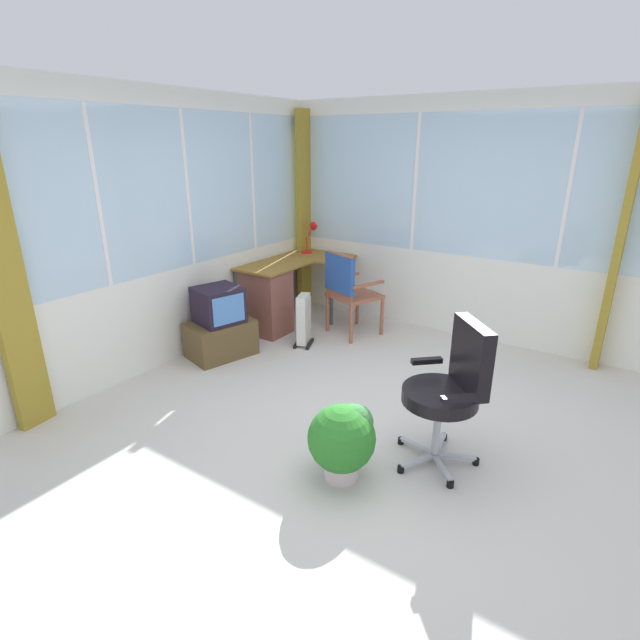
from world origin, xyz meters
TOP-DOWN VIEW (x-y plane):
  - ground at (0.00, 0.00)m, footprint 5.73×5.61m
  - north_window_panel at (0.00, 2.34)m, footprint 4.73×0.07m
  - east_window_panel at (2.39, 0.00)m, footprint 0.07×4.61m
  - curtain_north_left at (-1.30, 2.26)m, footprint 0.28×0.11m
  - curtain_corner at (2.26, 2.21)m, footprint 0.27×0.08m
  - curtain_east_far at (2.31, -1.27)m, footprint 0.27×0.08m
  - desk at (1.27, 2.00)m, footprint 1.38×0.82m
  - desk_lamp at (2.17, 2.00)m, footprint 0.23×0.20m
  - tv_remote at (2.05, 1.53)m, footprint 0.06×0.15m
  - wooden_armchair at (1.61, 1.19)m, footprint 0.63×0.62m
  - office_chair at (0.02, -0.57)m, footprint 0.61×0.61m
  - tv_on_stand at (0.44, 1.97)m, footprint 0.73×0.60m
  - space_heater at (1.15, 1.43)m, footprint 0.33×0.26m
  - potted_plant at (-0.52, -0.07)m, footprint 0.44×0.44m

SIDE VIEW (x-z plane):
  - ground at x=0.00m, z-range -0.06..0.00m
  - space_heater at x=1.15m, z-range 0.00..0.57m
  - potted_plant at x=-0.52m, z-range 0.03..0.54m
  - tv_on_stand at x=0.44m, z-range -0.04..0.69m
  - desk at x=1.27m, z-range 0.03..0.79m
  - office_chair at x=0.02m, z-range 0.09..1.10m
  - wooden_armchair at x=1.61m, z-range 0.12..1.08m
  - tv_remote at x=2.05m, z-range 0.76..0.78m
  - desk_lamp at x=2.17m, z-range 0.82..1.21m
  - curtain_north_left at x=-1.30m, z-range 0.00..2.45m
  - curtain_corner at x=2.26m, z-range 0.00..2.45m
  - curtain_east_far at x=2.31m, z-range 0.00..2.45m
  - east_window_panel at x=2.39m, z-range 0.00..2.54m
  - north_window_panel at x=0.00m, z-range 0.00..2.55m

